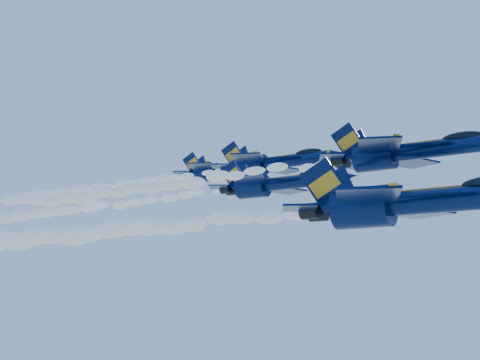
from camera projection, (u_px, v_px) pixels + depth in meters
The scene contains 10 objects.
jet_lead at pixel (417, 201), 46.48m from camera, with size 19.66×16.13×7.31m.
smoke_trail_jet_lead at pixel (116, 231), 60.52m from camera, with size 38.45×2.19×1.97m, color white.
jet_second at pixel (412, 151), 54.45m from camera, with size 15.73×12.90×5.84m.
smoke_trail_jet_second at pixel (160, 186), 67.64m from camera, with size 38.45×1.75×1.58m, color white.
jet_third at pixel (278, 183), 68.30m from camera, with size 15.17×12.44×5.64m.
smoke_trail_jet_third at pixel (92, 207), 81.37m from camera, with size 38.45×1.69×1.52m, color white.
jet_fourth at pixel (276, 162), 80.31m from camera, with size 16.75×13.74×6.22m.
smoke_trail_jet_fourth at pixel (111, 186), 93.72m from camera, with size 38.45×1.87×1.68m, color white.
jet_fifth at pixel (227, 170), 91.36m from camera, with size 15.75×12.92×5.85m.
smoke_trail_jet_fifth at pixel (87, 190), 104.56m from camera, with size 38.45×1.76×1.58m, color white.
Camera 1 is at (27.17, -55.13, 140.75)m, focal length 50.00 mm.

